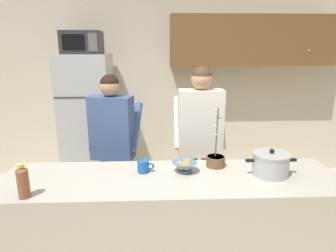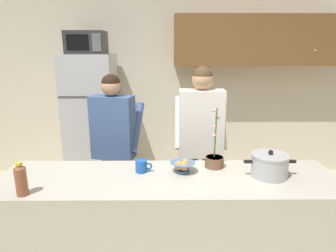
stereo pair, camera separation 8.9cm
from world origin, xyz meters
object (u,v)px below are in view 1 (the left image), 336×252
refrigerator (88,122)px  cooking_pot (271,164)px  bottle_near_edge (23,182)px  potted_orchid (216,158)px  person_near_pot (113,137)px  coffee_mug (144,166)px  person_by_sink (200,132)px  microwave (82,43)px  bread_bowl (185,166)px

refrigerator → cooking_pot: bearing=-46.1°
bottle_near_edge → potted_orchid: 1.41m
refrigerator → bottle_near_edge: size_ratio=7.79×
person_near_pot → coffee_mug: size_ratio=12.33×
person_near_pot → bottle_near_edge: size_ratio=7.09×
person_by_sink → bottle_near_edge: (-1.28, -1.00, -0.03)m
person_near_pot → cooking_pot: (1.29, -0.78, 0.00)m
potted_orchid → person_near_pot: bearing=146.9°
microwave → coffee_mug: bearing=-65.0°
bottle_near_edge → refrigerator: bearing=91.4°
person_near_pot → bread_bowl: 0.95m
cooking_pot → coffee_mug: (-0.96, 0.09, -0.04)m
refrigerator → coffee_mug: bearing=-65.3°
person_by_sink → cooking_pot: size_ratio=4.39×
microwave → person_near_pot: 1.46m
coffee_mug → bottle_near_edge: 0.84m
microwave → coffee_mug: 2.12m
bottle_near_edge → person_near_pot: bearing=68.2°
microwave → bottle_near_edge: (0.05, -2.09, -0.88)m
person_near_pot → potted_orchid: bearing=-33.1°
refrigerator → person_near_pot: refrigerator is taller
person_by_sink → cooking_pot: (0.43, -0.72, -0.05)m
person_by_sink → potted_orchid: bearing=-84.9°
refrigerator → bread_bowl: 2.08m
microwave → person_near_pot: size_ratio=0.30×
microwave → person_near_pot: (0.47, -1.04, -0.91)m
person_by_sink → cooking_pot: bearing=-59.4°
coffee_mug → cooking_pot: bearing=-5.3°
refrigerator → potted_orchid: 2.16m
refrigerator → cooking_pot: (1.76, -1.83, 0.12)m
bread_bowl → bottle_near_edge: 1.13m
cooking_pot → potted_orchid: 0.42m
microwave → bottle_near_edge: bearing=-88.6°
refrigerator → microwave: 1.03m
bread_bowl → person_by_sink: bearing=71.7°
person_near_pot → bread_bowl: person_near_pot is taller
person_near_pot → cooking_pot: 1.50m
person_by_sink → coffee_mug: bearing=-129.9°
person_by_sink → bottle_near_edge: bearing=-142.0°
cooking_pot → bread_bowl: bearing=173.0°
cooking_pot → bottle_near_edge: bearing=-170.8°
bottle_near_edge → microwave: bearing=91.4°
bread_bowl → potted_orchid: potted_orchid is taller
person_by_sink → bottle_near_edge: size_ratio=7.41×
refrigerator → microwave: size_ratio=3.70×
microwave → potted_orchid: microwave is taller
person_near_pot → cooking_pot: size_ratio=4.20×
refrigerator → coffee_mug: size_ratio=13.55×
cooking_pot → coffee_mug: cooking_pot is taller
person_near_pot → microwave: bearing=114.5°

